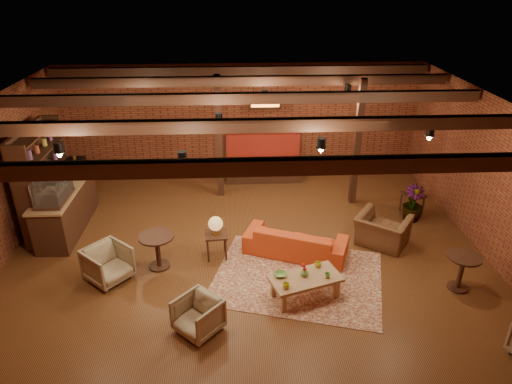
{
  "coord_description": "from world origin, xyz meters",
  "views": [
    {
      "loc": [
        -0.21,
        -8.42,
        5.47
      ],
      "look_at": [
        0.22,
        0.2,
        1.23
      ],
      "focal_mm": 32.0,
      "sensor_mm": 36.0,
      "label": 1
    }
  ],
  "objects_px": {
    "round_table_left": "(157,246)",
    "armchair_b": "(198,314)",
    "armchair_a": "(108,262)",
    "sofa": "(296,241)",
    "plant_tall": "(419,169)",
    "coffee_table": "(305,279)",
    "armchair_right": "(383,226)",
    "side_table_book": "(413,195)",
    "round_table_right": "(462,267)",
    "side_table_lamp": "(216,227)"
  },
  "relations": [
    {
      "from": "round_table_left",
      "to": "armchair_b",
      "type": "relative_size",
      "value": 1.07
    },
    {
      "from": "round_table_left",
      "to": "armchair_a",
      "type": "height_order",
      "value": "armchair_a"
    },
    {
      "from": "armchair_a",
      "to": "armchair_b",
      "type": "height_order",
      "value": "armchair_a"
    },
    {
      "from": "sofa",
      "to": "plant_tall",
      "type": "height_order",
      "value": "plant_tall"
    },
    {
      "from": "coffee_table",
      "to": "armchair_right",
      "type": "xyz_separation_m",
      "value": [
        1.95,
        1.7,
        0.07
      ]
    },
    {
      "from": "sofa",
      "to": "armchair_b",
      "type": "height_order",
      "value": "armchair_b"
    },
    {
      "from": "coffee_table",
      "to": "armchair_a",
      "type": "bearing_deg",
      "value": 168.93
    },
    {
      "from": "side_table_book",
      "to": "plant_tall",
      "type": "height_order",
      "value": "plant_tall"
    },
    {
      "from": "coffee_table",
      "to": "side_table_book",
      "type": "xyz_separation_m",
      "value": [
        3.13,
        3.1,
        0.09
      ]
    },
    {
      "from": "coffee_table",
      "to": "armchair_b",
      "type": "height_order",
      "value": "coffee_table"
    },
    {
      "from": "armchair_a",
      "to": "armchair_right",
      "type": "height_order",
      "value": "armchair_right"
    },
    {
      "from": "coffee_table",
      "to": "round_table_left",
      "type": "bearing_deg",
      "value": 158.8
    },
    {
      "from": "sofa",
      "to": "armchair_right",
      "type": "height_order",
      "value": "armchair_right"
    },
    {
      "from": "sofa",
      "to": "round_table_right",
      "type": "relative_size",
      "value": 2.94
    },
    {
      "from": "armchair_a",
      "to": "side_table_book",
      "type": "height_order",
      "value": "armchair_a"
    },
    {
      "from": "armchair_right",
      "to": "armchair_a",
      "type": "bearing_deg",
      "value": 45.9
    },
    {
      "from": "armchair_b",
      "to": "sofa",
      "type": "bearing_deg",
      "value": 92.09
    },
    {
      "from": "armchair_a",
      "to": "armchair_right",
      "type": "bearing_deg",
      "value": -38.46
    },
    {
      "from": "sofa",
      "to": "round_table_left",
      "type": "height_order",
      "value": "round_table_left"
    },
    {
      "from": "round_table_left",
      "to": "plant_tall",
      "type": "height_order",
      "value": "plant_tall"
    },
    {
      "from": "side_table_lamp",
      "to": "round_table_left",
      "type": "relative_size",
      "value": 1.28
    },
    {
      "from": "round_table_right",
      "to": "side_table_book",
      "type": "bearing_deg",
      "value": 86.72
    },
    {
      "from": "armchair_a",
      "to": "round_table_right",
      "type": "xyz_separation_m",
      "value": [
        6.66,
        -0.62,
        0.1
      ]
    },
    {
      "from": "coffee_table",
      "to": "armchair_a",
      "type": "relative_size",
      "value": 1.84
    },
    {
      "from": "armchair_a",
      "to": "round_table_right",
      "type": "bearing_deg",
      "value": -53.6
    },
    {
      "from": "armchair_a",
      "to": "plant_tall",
      "type": "relative_size",
      "value": 0.29
    },
    {
      "from": "coffee_table",
      "to": "side_table_book",
      "type": "relative_size",
      "value": 2.43
    },
    {
      "from": "armchair_right",
      "to": "plant_tall",
      "type": "xyz_separation_m",
      "value": [
        1.04,
        1.03,
        0.88
      ]
    },
    {
      "from": "coffee_table",
      "to": "round_table_right",
      "type": "xyz_separation_m",
      "value": [
        2.95,
        0.1,
        0.09
      ]
    },
    {
      "from": "round_table_left",
      "to": "armchair_b",
      "type": "distance_m",
      "value": 2.09
    },
    {
      "from": "plant_tall",
      "to": "coffee_table",
      "type": "bearing_deg",
      "value": -137.62
    },
    {
      "from": "sofa",
      "to": "side_table_book",
      "type": "relative_size",
      "value": 3.64
    },
    {
      "from": "armchair_right",
      "to": "round_table_right",
      "type": "relative_size",
      "value": 1.46
    },
    {
      "from": "round_table_left",
      "to": "armchair_a",
      "type": "xyz_separation_m",
      "value": [
        -0.9,
        -0.36,
        -0.11
      ]
    },
    {
      "from": "side_table_lamp",
      "to": "side_table_book",
      "type": "height_order",
      "value": "side_table_lamp"
    },
    {
      "from": "sofa",
      "to": "coffee_table",
      "type": "bearing_deg",
      "value": 110.85
    },
    {
      "from": "round_table_left",
      "to": "side_table_lamp",
      "type": "bearing_deg",
      "value": 14.89
    },
    {
      "from": "armchair_a",
      "to": "side_table_book",
      "type": "xyz_separation_m",
      "value": [
        6.83,
        2.37,
        0.09
      ]
    },
    {
      "from": "side_table_lamp",
      "to": "round_table_right",
      "type": "distance_m",
      "value": 4.78
    },
    {
      "from": "sofa",
      "to": "armchair_right",
      "type": "relative_size",
      "value": 2.02
    },
    {
      "from": "coffee_table",
      "to": "armchair_b",
      "type": "xyz_separation_m",
      "value": [
        -1.89,
        -0.78,
        -0.05
      ]
    },
    {
      "from": "armchair_a",
      "to": "sofa",
      "type": "bearing_deg",
      "value": -37.44
    },
    {
      "from": "side_table_lamp",
      "to": "side_table_book",
      "type": "relative_size",
      "value": 1.62
    },
    {
      "from": "sofa",
      "to": "armchair_b",
      "type": "distance_m",
      "value": 2.93
    },
    {
      "from": "side_table_book",
      "to": "round_table_left",
      "type": "bearing_deg",
      "value": -161.28
    },
    {
      "from": "armchair_a",
      "to": "armchair_b",
      "type": "bearing_deg",
      "value": -87.9
    },
    {
      "from": "armchair_b",
      "to": "side_table_book",
      "type": "xyz_separation_m",
      "value": [
        5.01,
        3.88,
        0.14
      ]
    },
    {
      "from": "plant_tall",
      "to": "armchair_b",
      "type": "bearing_deg",
      "value": -144.23
    },
    {
      "from": "round_table_left",
      "to": "sofa",
      "type": "bearing_deg",
      "value": 7.09
    },
    {
      "from": "side_table_lamp",
      "to": "coffee_table",
      "type": "bearing_deg",
      "value": -40.34
    }
  ]
}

